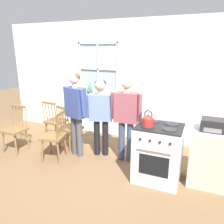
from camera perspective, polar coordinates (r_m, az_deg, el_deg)
The scene contains 14 objects.
ground_plane at distance 4.28m, azimuth -3.74°, elevation -12.80°, with size 16.00×16.00×0.00m, color brown.
wall_back at distance 5.07m, azimuth 3.51°, elevation 7.80°, with size 6.40×0.16×2.70m.
chair_by_window at distance 4.32m, azimuth -14.80°, elevation -6.28°, with size 0.48×0.49×0.95m.
chair_near_wall at distance 5.19m, azimuth -14.65°, elevation -2.46°, with size 0.46×0.45×0.95m.
chair_center_cluster at distance 4.70m, azimuth -11.03°, elevation -4.18°, with size 0.53×0.52×0.95m.
chair_near_stove at distance 4.95m, azimuth -23.98°, elevation -4.31°, with size 0.42×0.41×0.95m.
person_elderly_left at distance 4.22m, azimuth -9.52°, elevation 1.39°, with size 0.57×0.33×1.65m.
person_teen_center at distance 4.20m, azimuth -2.96°, elevation 0.56°, with size 0.60×0.33×1.53m.
person_adult_right at distance 3.97m, azimuth 3.76°, elevation 0.12°, with size 0.58×0.24×1.59m.
stove at distance 3.64m, azimuth 12.00°, elevation -10.17°, with size 0.72×0.68×1.08m.
kettle at distance 3.35m, azimuth 9.40°, elevation -2.23°, with size 0.21×0.17×0.25m.
potted_plant at distance 5.39m, azimuth -5.81°, elevation 5.52°, with size 0.15×0.15×0.33m.
side_counter at distance 3.77m, azimuth 23.83°, elevation -10.77°, with size 0.55×0.50×0.90m.
stereo at distance 3.55m, azimuth 24.80°, elevation -3.11°, with size 0.34×0.29×0.18m.
Camera 1 is at (1.71, -3.33, 2.07)m, focal length 35.00 mm.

